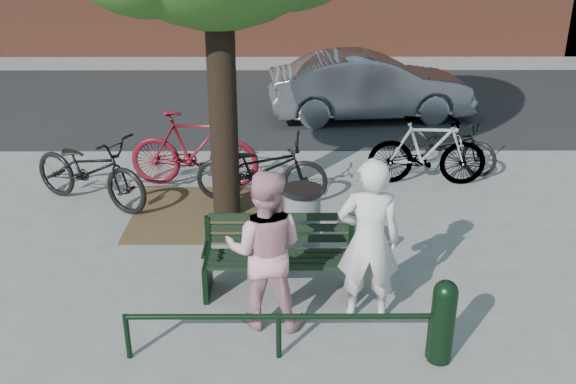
{
  "coord_description": "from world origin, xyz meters",
  "views": [
    {
      "loc": [
        0.07,
        -6.48,
        4.06
      ],
      "look_at": [
        0.1,
        1.0,
        0.86
      ],
      "focal_mm": 40.0,
      "sensor_mm": 36.0,
      "label": 1
    }
  ],
  "objects_px": {
    "park_bench": "(280,254)",
    "person_left": "(369,241)",
    "bollard": "(443,318)",
    "bicycle_c": "(262,169)",
    "parked_car": "(370,86)",
    "person_right": "(265,250)",
    "litter_bin": "(302,225)"
  },
  "relations": [
    {
      "from": "park_bench",
      "to": "person_left",
      "type": "distance_m",
      "value": 1.18
    },
    {
      "from": "bollard",
      "to": "bicycle_c",
      "type": "xyz_separation_m",
      "value": [
        -1.89,
        3.93,
        0.05
      ]
    },
    {
      "from": "bollard",
      "to": "parked_car",
      "type": "height_order",
      "value": "parked_car"
    },
    {
      "from": "park_bench",
      "to": "bicycle_c",
      "type": "height_order",
      "value": "bicycle_c"
    },
    {
      "from": "bollard",
      "to": "parked_car",
      "type": "bearing_deg",
      "value": 87.92
    },
    {
      "from": "person_right",
      "to": "parked_car",
      "type": "distance_m",
      "value": 8.03
    },
    {
      "from": "litter_bin",
      "to": "bicycle_c",
      "type": "distance_m",
      "value": 2.01
    },
    {
      "from": "litter_bin",
      "to": "parked_car",
      "type": "relative_size",
      "value": 0.24
    },
    {
      "from": "park_bench",
      "to": "bicycle_c",
      "type": "distance_m",
      "value": 2.62
    },
    {
      "from": "parked_car",
      "to": "park_bench",
      "type": "bearing_deg",
      "value": 159.2
    },
    {
      "from": "bollard",
      "to": "litter_bin",
      "type": "bearing_deg",
      "value": 123.31
    },
    {
      "from": "park_bench",
      "to": "bollard",
      "type": "bearing_deg",
      "value": -39.61
    },
    {
      "from": "person_left",
      "to": "bicycle_c",
      "type": "relative_size",
      "value": 0.91
    },
    {
      "from": "park_bench",
      "to": "person_right",
      "type": "xyz_separation_m",
      "value": [
        -0.14,
        -0.66,
        0.41
      ]
    },
    {
      "from": "park_bench",
      "to": "person_right",
      "type": "height_order",
      "value": "person_right"
    },
    {
      "from": "litter_bin",
      "to": "bicycle_c",
      "type": "xyz_separation_m",
      "value": [
        -0.57,
        1.92,
        0.02
      ]
    },
    {
      "from": "person_right",
      "to": "parked_car",
      "type": "xyz_separation_m",
      "value": [
        2.05,
        7.76,
        -0.17
      ]
    },
    {
      "from": "litter_bin",
      "to": "bicycle_c",
      "type": "relative_size",
      "value": 0.5
    },
    {
      "from": "bollard",
      "to": "litter_bin",
      "type": "height_order",
      "value": "litter_bin"
    },
    {
      "from": "bollard",
      "to": "bicycle_c",
      "type": "distance_m",
      "value": 4.36
    },
    {
      "from": "person_left",
      "to": "litter_bin",
      "type": "bearing_deg",
      "value": -57.6
    },
    {
      "from": "park_bench",
      "to": "parked_car",
      "type": "distance_m",
      "value": 7.36
    },
    {
      "from": "bicycle_c",
      "to": "person_left",
      "type": "bearing_deg",
      "value": -154.08
    },
    {
      "from": "park_bench",
      "to": "person_left",
      "type": "relative_size",
      "value": 0.94
    },
    {
      "from": "litter_bin",
      "to": "person_right",
      "type": "bearing_deg",
      "value": -107.63
    },
    {
      "from": "person_left",
      "to": "person_right",
      "type": "relative_size",
      "value": 1.05
    },
    {
      "from": "person_left",
      "to": "bollard",
      "type": "relative_size",
      "value": 2.05
    },
    {
      "from": "litter_bin",
      "to": "parked_car",
      "type": "distance_m",
      "value": 6.62
    },
    {
      "from": "bicycle_c",
      "to": "litter_bin",
      "type": "bearing_deg",
      "value": -159.04
    },
    {
      "from": "person_right",
      "to": "park_bench",
      "type": "bearing_deg",
      "value": -95.71
    },
    {
      "from": "person_left",
      "to": "park_bench",
      "type": "bearing_deg",
      "value": -25.83
    },
    {
      "from": "person_right",
      "to": "bollard",
      "type": "distance_m",
      "value": 1.91
    }
  ]
}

